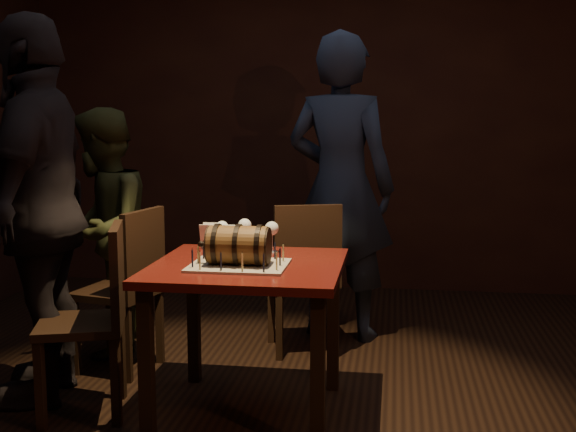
{
  "coord_description": "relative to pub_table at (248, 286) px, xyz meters",
  "views": [
    {
      "loc": [
        0.55,
        -3.48,
        1.46
      ],
      "look_at": [
        0.02,
        0.05,
        0.95
      ],
      "focal_mm": 45.0,
      "sensor_mm": 36.0,
      "label": 1
    }
  ],
  "objects": [
    {
      "name": "chair_left_rear",
      "position": [
        -0.79,
        0.49,
        -0.12
      ],
      "size": [
        0.47,
        0.47,
        0.93
      ],
      "color": "black",
      "rests_on": "ground"
    },
    {
      "name": "cake_board",
      "position": [
        -0.03,
        -0.08,
        0.12
      ],
      "size": [
        0.45,
        0.35,
        0.01
      ],
      "primitive_type": "cube",
      "color": "gray",
      "rests_on": "pub_table"
    },
    {
      "name": "person_left_front",
      "position": [
        -1.08,
        0.08,
        0.33
      ],
      "size": [
        0.65,
        1.2,
        1.95
      ],
      "primitive_type": "imported",
      "rotation": [
        0.0,
        0.0,
        -1.41
      ],
      "color": "black",
      "rests_on": "ground"
    },
    {
      "name": "pint_of_ale",
      "position": [
        -0.12,
        0.18,
        0.18
      ],
      "size": [
        0.07,
        0.07,
        0.15
      ],
      "color": "silver",
      "rests_on": "pub_table"
    },
    {
      "name": "wine_glass_left",
      "position": [
        -0.19,
        0.27,
        0.23
      ],
      "size": [
        0.07,
        0.07,
        0.16
      ],
      "color": "silver",
      "rests_on": "pub_table"
    },
    {
      "name": "wine_glass_mid",
      "position": [
        -0.09,
        0.37,
        0.23
      ],
      "size": [
        0.07,
        0.07,
        0.16
      ],
      "color": "silver",
      "rests_on": "pub_table"
    },
    {
      "name": "room_shell",
      "position": [
        0.14,
        0.17,
        0.76
      ],
      "size": [
        5.04,
        5.04,
        2.8
      ],
      "color": "black",
      "rests_on": "ground"
    },
    {
      "name": "person_left_rear",
      "position": [
        -1.06,
        0.8,
        0.11
      ],
      "size": [
        0.69,
        0.82,
        1.49
      ],
      "primitive_type": "imported",
      "rotation": [
        0.0,
        0.0,
        -1.39
      ],
      "color": "#373B1D",
      "rests_on": "ground"
    },
    {
      "name": "chair_back",
      "position": [
        0.16,
        0.92,
        -0.12
      ],
      "size": [
        0.5,
        0.5,
        0.93
      ],
      "color": "black",
      "rests_on": "ground"
    },
    {
      "name": "birthday_candles",
      "position": [
        -0.03,
        -0.08,
        0.16
      ],
      "size": [
        0.4,
        0.3,
        0.09
      ],
      "color": "#DACA82",
      "rests_on": "cake_board"
    },
    {
      "name": "wine_glass_right",
      "position": [
        0.07,
        0.29,
        0.23
      ],
      "size": [
        0.07,
        0.07,
        0.16
      ],
      "color": "silver",
      "rests_on": "pub_table"
    },
    {
      "name": "barrel_cake",
      "position": [
        -0.03,
        -0.08,
        0.21
      ],
      "size": [
        0.34,
        0.2,
        0.2
      ],
      "color": "brown",
      "rests_on": "cake_board"
    },
    {
      "name": "chair_left_front",
      "position": [
        -0.72,
        -0.1,
        -0.12
      ],
      "size": [
        0.5,
        0.5,
        0.93
      ],
      "color": "black",
      "rests_on": "ground"
    },
    {
      "name": "menu_card",
      "position": [
        -0.27,
        0.35,
        0.17
      ],
      "size": [
        0.1,
        0.05,
        0.13
      ],
      "primitive_type": null,
      "color": "white",
      "rests_on": "pub_table"
    },
    {
      "name": "person_back",
      "position": [
        0.34,
        1.33,
        0.34
      ],
      "size": [
        0.82,
        0.65,
        1.97
      ],
      "primitive_type": "imported",
      "rotation": [
        0.0,
        0.0,
        2.87
      ],
      "color": "#1C2438",
      "rests_on": "ground"
    },
    {
      "name": "pub_table",
      "position": [
        0.0,
        0.0,
        0.0
      ],
      "size": [
        0.9,
        0.9,
        0.75
      ],
      "color": "#460E0B",
      "rests_on": "ground"
    }
  ]
}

